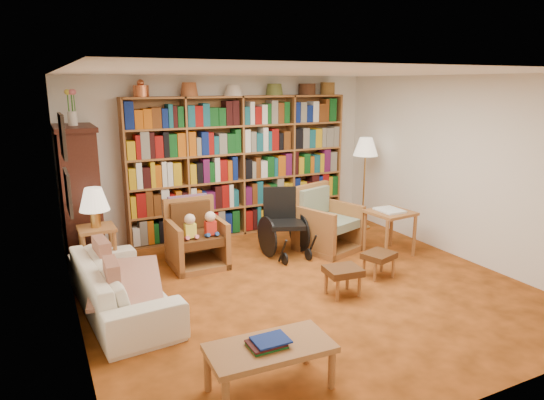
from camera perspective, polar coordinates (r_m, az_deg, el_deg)
floor at (r=5.97m, az=3.47°, el=-10.03°), size 5.00×5.00×0.00m
ceiling at (r=5.47m, az=3.85°, el=14.72°), size 5.00×5.00×0.00m
wall_back at (r=7.82m, az=-5.53°, el=5.16°), size 5.00×0.00×5.00m
wall_front at (r=3.71m, az=23.30°, el=-5.46°), size 5.00×0.00×5.00m
wall_left at (r=4.88m, az=-22.75°, el=-1.01°), size 0.00×5.00×5.00m
wall_right at (r=7.15m, az=21.34°, el=3.49°), size 0.00×5.00×5.00m
bookshelf at (r=7.75m, az=-3.68°, el=4.52°), size 3.60×0.30×2.42m
curio_cabinet at (r=6.91m, az=-21.68°, el=0.62°), size 0.50×0.95×2.40m
framed_pictures at (r=5.10m, az=-23.13°, el=3.87°), size 0.03×0.52×0.97m
sofa at (r=5.49m, az=-17.30°, el=-9.56°), size 2.03×0.93×0.58m
sofa_throw at (r=5.49m, az=-16.79°, el=-9.38°), size 0.93×1.43×0.04m
cushion_left at (r=5.74m, az=-19.28°, el=-6.95°), size 0.16×0.41×0.40m
cushion_right at (r=5.09m, az=-18.24°, el=-9.52°), size 0.13×0.39×0.39m
side_table_lamp at (r=6.37m, az=-19.84°, el=-4.51°), size 0.44×0.44×0.67m
table_lamp at (r=6.24m, az=-20.21°, el=-0.07°), size 0.36×0.36×0.49m
armchair_leather at (r=6.62m, az=-9.08°, el=-4.38°), size 0.70×0.76×0.90m
armchair_sage at (r=7.19m, az=6.19°, el=-2.89°), size 0.99×1.00×0.94m
wheelchair at (r=6.87m, az=1.41°, el=-2.92°), size 0.60×0.77×0.96m
floor_lamp at (r=8.09m, az=10.95°, el=5.75°), size 0.41×0.41×1.53m
side_table_papers at (r=7.06m, az=13.72°, el=-2.06°), size 0.62×0.62×0.66m
footstool_a at (r=5.67m, az=8.35°, el=-8.46°), size 0.43×0.38×0.34m
footstool_b at (r=6.27m, az=12.48°, el=-6.58°), size 0.46×0.42×0.32m
coffee_table at (r=3.99m, az=-0.25°, el=-17.32°), size 1.01×0.54×0.44m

